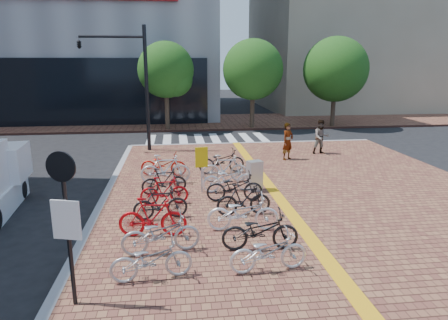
{
  "coord_description": "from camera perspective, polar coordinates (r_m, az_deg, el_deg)",
  "views": [
    {
      "loc": [
        -1.48,
        -10.44,
        4.7
      ],
      "look_at": [
        0.22,
        3.29,
        1.3
      ],
      "focal_mm": 32.0,
      "sensor_mm": 36.0,
      "label": 1
    }
  ],
  "objects": [
    {
      "name": "ground",
      "position": [
        11.54,
        0.94,
        -10.22
      ],
      "size": [
        120.0,
        120.0,
        0.0
      ],
      "primitive_type": "plane",
      "color": "black",
      "rests_on": "ground"
    },
    {
      "name": "kerb_north",
      "position": [
        23.34,
        4.15,
        2.35
      ],
      "size": [
        14.0,
        0.25,
        0.15
      ],
      "primitive_type": "cube",
      "color": "gray",
      "rests_on": "ground"
    },
    {
      "name": "far_sidewalk",
      "position": [
        31.81,
        -4.33,
        5.41
      ],
      "size": [
        70.0,
        8.0,
        0.15
      ],
      "primitive_type": "cube",
      "color": "brown",
      "rests_on": "ground"
    },
    {
      "name": "building_beige",
      "position": [
        46.89,
        18.5,
        18.4
      ],
      "size": [
        20.0,
        18.0,
        18.0
      ],
      "primitive_type": "cube",
      "color": "gray",
      "rests_on": "ground"
    },
    {
      "name": "crosswalk",
      "position": [
        24.96,
        -2.38,
        2.96
      ],
      "size": [
        7.5,
        4.0,
        0.01
      ],
      "color": "silver",
      "rests_on": "ground"
    },
    {
      "name": "street_trees",
      "position": [
        28.65,
        6.25,
        12.53
      ],
      "size": [
        16.2,
        4.6,
        6.35
      ],
      "color": "#38281E",
      "rests_on": "far_sidewalk"
    },
    {
      "name": "bike_0",
      "position": [
        8.89,
        -10.34,
        -13.82
      ],
      "size": [
        1.82,
        0.84,
        0.92
      ],
      "primitive_type": "imported",
      "rotation": [
        0.0,
        0.0,
        1.71
      ],
      "color": "#B4B4B9",
      "rests_on": "sidewalk"
    },
    {
      "name": "bike_1",
      "position": [
        9.96,
        -9.01,
        -10.35
      ],
      "size": [
        1.99,
        0.93,
        1.0
      ],
      "primitive_type": "imported",
      "rotation": [
        0.0,
        0.0,
        1.72
      ],
      "color": "#A7A7AB",
      "rests_on": "sidewalk"
    },
    {
      "name": "bike_2",
      "position": [
        10.87,
        -10.17,
        -8.02
      ],
      "size": [
        1.86,
        0.68,
        1.1
      ],
      "primitive_type": "imported",
      "rotation": [
        0.0,
        0.0,
        1.48
      ],
      "color": "red",
      "rests_on": "sidewalk"
    },
    {
      "name": "bike_3",
      "position": [
        12.01,
        -9.06,
        -6.14
      ],
      "size": [
        1.67,
        0.68,
        0.97
      ],
      "primitive_type": "imported",
      "rotation": [
        0.0,
        0.0,
        1.71
      ],
      "color": "black",
      "rests_on": "sidewalk"
    },
    {
      "name": "bike_4",
      "position": [
        13.2,
        -8.54,
        -4.34
      ],
      "size": [
        1.59,
        0.52,
        0.94
      ],
      "primitive_type": "imported",
      "rotation": [
        0.0,
        0.0,
        1.62
      ],
      "color": "#B20C14",
      "rests_on": "sidewalk"
    },
    {
      "name": "bike_5",
      "position": [
        14.22,
        -8.57,
        -2.98
      ],
      "size": [
        1.64,
        0.71,
        0.96
      ],
      "primitive_type": "imported",
      "rotation": [
        0.0,
        0.0,
        1.74
      ],
      "color": "black",
      "rests_on": "sidewalk"
    },
    {
      "name": "bike_6",
      "position": [
        15.42,
        -8.38,
        -1.29
      ],
      "size": [
        1.9,
        0.54,
        1.14
      ],
      "primitive_type": "imported",
      "rotation": [
        0.0,
        0.0,
        1.57
      ],
      "color": "silver",
      "rests_on": "sidewalk"
    },
    {
      "name": "bike_7",
      "position": [
        16.51,
        -8.65,
        -0.58
      ],
      "size": [
        1.95,
        0.96,
        0.98
      ],
      "primitive_type": "imported",
      "rotation": [
        0.0,
        0.0,
        1.4
      ],
      "color": "red",
      "rests_on": "sidewalk"
    },
    {
      "name": "bike_8",
      "position": [
        9.12,
        6.36,
        -12.87
      ],
      "size": [
        1.83,
        0.79,
        0.94
      ],
      "primitive_type": "imported",
      "rotation": [
        0.0,
        0.0,
        1.67
      ],
      "color": "silver",
      "rests_on": "sidewalk"
    },
    {
      "name": "bike_9",
      "position": [
        10.04,
        5.18,
        -10.02
      ],
      "size": [
        1.94,
        0.77,
        1.0
      ],
      "primitive_type": "imported",
      "rotation": [
        0.0,
        0.0,
        1.52
      ],
      "color": "black",
      "rests_on": "sidewalk"
    },
    {
      "name": "bike_10",
      "position": [
        11.08,
        2.73,
        -7.52
      ],
      "size": [
        2.05,
        0.9,
        1.04
      ],
      "primitive_type": "imported",
      "rotation": [
        0.0,
        0.0,
        1.46
      ],
      "color": "white",
      "rests_on": "sidewalk"
    },
    {
      "name": "bike_11",
      "position": [
        12.16,
        2.83,
        -5.65
      ],
      "size": [
        1.69,
        0.55,
        1.0
      ],
      "primitive_type": "imported",
      "rotation": [
        0.0,
        0.0,
        1.62
      ],
      "color": "black",
      "rests_on": "sidewalk"
    },
    {
      "name": "bike_12",
      "position": [
        13.37,
        1.53,
        -3.84
      ],
      "size": [
        1.92,
        0.76,
        0.99
      ],
      "primitive_type": "imported",
      "rotation": [
        0.0,
        0.0,
        1.52
      ],
      "color": "black",
      "rests_on": "sidewalk"
    },
    {
      "name": "bike_13",
      "position": [
        14.32,
        0.64,
        -2.64
      ],
      "size": [
        1.93,
        0.79,
        0.99
      ],
      "primitive_type": "imported",
      "rotation": [
        0.0,
        0.0,
        1.64
      ],
      "color": "white",
      "rests_on": "sidewalk"
    },
    {
      "name": "bike_14",
      "position": [
        15.49,
        0.13,
        -1.2
      ],
      "size": [
        1.83,
        0.67,
        1.08
      ],
      "primitive_type": "imported",
      "rotation": [
        0.0,
        0.0,
        1.48
      ],
      "color": "silver",
      "rests_on": "sidewalk"
    },
    {
      "name": "bike_15",
      "position": [
        16.75,
        -0.33,
        -0.15
      ],
      "size": [
        2.02,
        0.92,
        1.02
      ],
      "primitive_type": "imported",
      "rotation": [
        0.0,
        0.0,
        1.7
      ],
      "color": "black",
      "rests_on": "sidewalk"
    },
    {
      "name": "pedestrian_a",
      "position": [
        19.25,
        9.09,
        2.65
      ],
      "size": [
        0.77,
        0.71,
        1.76
      ],
      "primitive_type": "imported",
      "rotation": [
        0.0,
        0.0,
        0.58
      ],
      "color": "gray",
      "rests_on": "sidewalk"
    },
    {
      "name": "pedestrian_b",
      "position": [
        20.8,
        13.73,
        3.22
      ],
      "size": [
        0.85,
        0.67,
        1.73
      ],
      "primitive_type": "imported",
      "rotation": [
        0.0,
        0.0,
        -0.02
      ],
      "color": "#505365",
      "rests_on": "sidewalk"
    },
    {
      "name": "utility_box",
      "position": [
        14.46,
        4.39,
        -2.27
      ],
      "size": [
        0.59,
        0.49,
        1.11
      ],
      "primitive_type": "cube",
      "rotation": [
        0.0,
        0.0,
        0.28
      ],
      "color": "#AEADB2",
      "rests_on": "sidewalk"
    },
    {
      "name": "yellow_sign",
      "position": [
        14.07,
        -3.2,
        -0.19
      ],
      "size": [
        0.45,
        0.14,
        1.66
      ],
      "color": "#B7B7BC",
      "rests_on": "sidewalk"
    },
    {
      "name": "notice_sign",
      "position": [
        7.85,
        -21.69,
        -6.81
      ],
      "size": [
        0.55,
        0.21,
        3.04
      ],
      "color": "black",
      "rests_on": "sidewalk"
    },
    {
      "name": "traffic_light_pole",
      "position": [
        21.31,
        -15.17,
        12.91
      ],
      "size": [
        3.41,
        1.32,
        6.36
      ],
      "color": "black",
      "rests_on": "sidewalk"
    }
  ]
}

